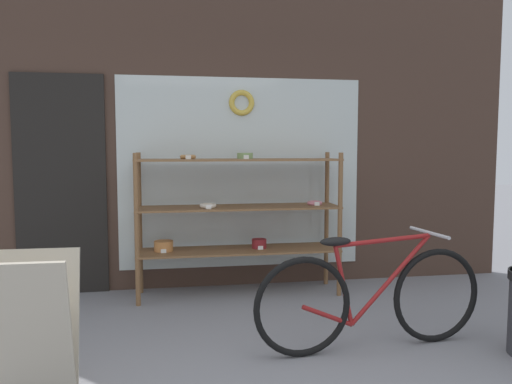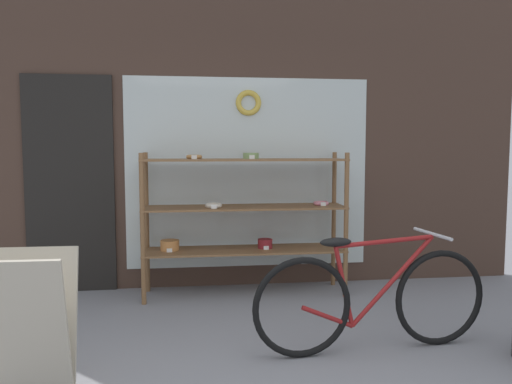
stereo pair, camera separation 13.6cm
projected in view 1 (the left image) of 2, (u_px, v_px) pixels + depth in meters
The scene contains 4 objects.
storefront_facade at pixel (217, 124), 4.99m from camera, with size 6.08×0.13×3.36m.
display_case at pixel (236, 210), 4.73m from camera, with size 1.91×0.46×1.36m.
bicycle at pixel (371, 298), 3.46m from camera, with size 1.70×0.46×0.82m.
sandwich_board at pixel (19, 334), 2.61m from camera, with size 0.58×0.39×0.84m.
Camera 1 is at (-0.49, -2.22, 1.40)m, focal length 35.00 mm.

